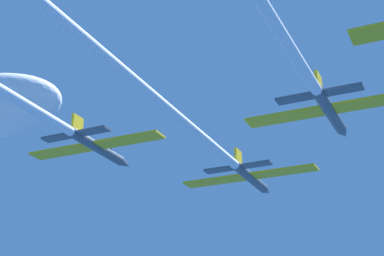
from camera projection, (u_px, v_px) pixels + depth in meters
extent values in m
cylinder|color=#4C5660|center=(250.00, 178.00, 86.07)|extent=(1.27, 11.50, 1.27)
cone|color=#4C5660|center=(267.00, 191.00, 91.95)|extent=(1.24, 2.53, 1.24)
ellipsoid|color=black|center=(256.00, 179.00, 88.40)|extent=(0.89, 2.30, 0.63)
cube|color=yellow|center=(215.00, 181.00, 87.52)|extent=(8.74, 2.53, 0.28)
cube|color=yellow|center=(284.00, 171.00, 83.66)|extent=(8.74, 2.53, 0.28)
cube|color=yellow|center=(238.00, 156.00, 82.81)|extent=(0.33, 2.07, 1.84)
cube|color=#4C5660|center=(219.00, 170.00, 83.02)|extent=(3.93, 1.52, 0.28)
cube|color=#4C5660|center=(257.00, 164.00, 81.02)|extent=(3.93, 1.52, 0.28)
cylinder|color=white|center=(153.00, 96.00, 62.24)|extent=(1.14, 45.33, 1.14)
cylinder|color=#4C5660|center=(97.00, 147.00, 79.91)|extent=(1.27, 11.50, 1.27)
cone|color=#4C5660|center=(125.00, 164.00, 85.80)|extent=(1.24, 2.53, 1.24)
ellipsoid|color=black|center=(108.00, 150.00, 82.24)|extent=(0.89, 2.30, 0.63)
cube|color=yellow|center=(62.00, 152.00, 81.36)|extent=(8.74, 2.53, 0.28)
cube|color=yellow|center=(129.00, 140.00, 77.50)|extent=(8.74, 2.53, 0.28)
cube|color=yellow|center=(77.00, 123.00, 76.65)|extent=(0.33, 2.07, 1.84)
cube|color=#4C5660|center=(58.00, 138.00, 76.87)|extent=(3.93, 1.52, 0.28)
cube|color=#4C5660|center=(94.00, 131.00, 74.86)|extent=(3.93, 1.52, 0.28)
cylinder|color=#4C5660|center=(330.00, 111.00, 69.35)|extent=(1.27, 11.50, 1.27)
cone|color=#4C5660|center=(344.00, 133.00, 75.23)|extent=(1.24, 2.53, 1.24)
ellipsoid|color=black|center=(335.00, 115.00, 71.68)|extent=(0.89, 2.30, 0.63)
cube|color=yellow|center=(285.00, 117.00, 70.80)|extent=(8.74, 2.53, 0.28)
cube|color=yellow|center=(375.00, 101.00, 66.93)|extent=(8.74, 2.53, 0.28)
cube|color=yellow|center=(318.00, 82.00, 66.09)|extent=(0.33, 2.07, 1.84)
cube|color=#4C5660|center=(295.00, 99.00, 66.30)|extent=(3.93, 1.52, 0.28)
cube|color=#4C5660|center=(344.00, 89.00, 64.29)|extent=(3.93, 1.52, 0.28)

